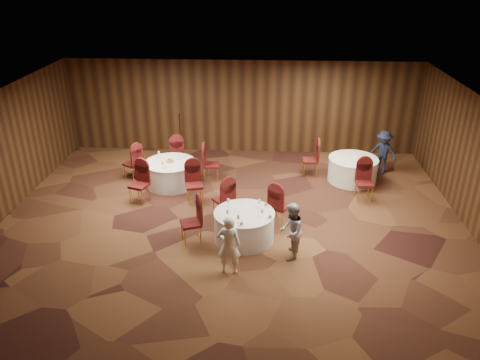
# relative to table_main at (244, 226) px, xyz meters

# --- Properties ---
(ground) EXTENTS (12.00, 12.00, 0.00)m
(ground) POSITION_rel_table_main_xyz_m (-0.36, 0.85, -0.38)
(ground) COLOR black
(ground) RESTS_ON ground
(room_shell) EXTENTS (12.00, 12.00, 12.00)m
(room_shell) POSITION_rel_table_main_xyz_m (-0.36, 0.85, 1.59)
(room_shell) COLOR silver
(room_shell) RESTS_ON ground
(table_main) EXTENTS (1.46, 1.46, 0.74)m
(table_main) POSITION_rel_table_main_xyz_m (0.00, 0.00, 0.00)
(table_main) COLOR white
(table_main) RESTS_ON ground
(table_left) EXTENTS (1.53, 1.53, 0.74)m
(table_left) POSITION_rel_table_main_xyz_m (-2.35, 2.95, 0.00)
(table_left) COLOR white
(table_left) RESTS_ON ground
(table_right) EXTENTS (1.49, 1.49, 0.74)m
(table_right) POSITION_rel_table_main_xyz_m (3.15, 3.54, 0.00)
(table_right) COLOR white
(table_right) RESTS_ON ground
(chairs_main) EXTENTS (2.83, 1.93, 1.00)m
(chairs_main) POSITION_rel_table_main_xyz_m (-0.33, 0.60, 0.12)
(chairs_main) COLOR #3D0C0D
(chairs_main) RESTS_ON ground
(chairs_left) EXTENTS (3.05, 3.05, 1.00)m
(chairs_left) POSITION_rel_table_main_xyz_m (-2.34, 2.94, 0.12)
(chairs_left) COLOR #3D0C0D
(chairs_left) RESTS_ON ground
(chairs_right) EXTENTS (1.93, 2.14, 1.00)m
(chairs_right) POSITION_rel_table_main_xyz_m (2.58, 3.11, 0.12)
(chairs_right) COLOR #3D0C0D
(chairs_right) RESTS_ON ground
(tabletop_main) EXTENTS (1.13, 1.10, 0.22)m
(tabletop_main) POSITION_rel_table_main_xyz_m (0.14, -0.10, 0.47)
(tabletop_main) COLOR silver
(tabletop_main) RESTS_ON table_main
(tabletop_left) EXTENTS (0.90, 0.82, 0.22)m
(tabletop_left) POSITION_rel_table_main_xyz_m (-2.35, 2.94, 0.45)
(tabletop_left) COLOR silver
(tabletop_left) RESTS_ON table_left
(tabletop_right) EXTENTS (0.08, 0.08, 0.22)m
(tabletop_right) POSITION_rel_table_main_xyz_m (3.33, 3.25, 0.52)
(tabletop_right) COLOR silver
(tabletop_right) RESTS_ON table_right
(mic_stand) EXTENTS (0.24, 0.24, 1.54)m
(mic_stand) POSITION_rel_table_main_xyz_m (-2.40, 5.07, 0.07)
(mic_stand) COLOR black
(mic_stand) RESTS_ON ground
(woman_a) EXTENTS (0.51, 0.34, 1.39)m
(woman_a) POSITION_rel_table_main_xyz_m (-0.27, -1.34, 0.32)
(woman_a) COLOR white
(woman_a) RESTS_ON ground
(woman_b) EXTENTS (0.63, 0.75, 1.37)m
(woman_b) POSITION_rel_table_main_xyz_m (1.08, -0.69, 0.31)
(woman_b) COLOR #A2A3A7
(woman_b) RESTS_ON ground
(man_c) EXTENTS (1.04, 0.88, 1.39)m
(man_c) POSITION_rel_table_main_xyz_m (4.18, 4.22, 0.32)
(man_c) COLOR black
(man_c) RESTS_ON ground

